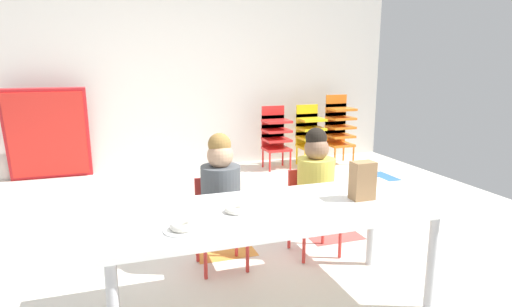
# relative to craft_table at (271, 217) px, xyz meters

# --- Properties ---
(ground_plane) EXTENTS (6.09, 5.33, 0.02)m
(ground_plane) POSITION_rel_craft_table_xyz_m (-0.05, 0.88, -0.56)
(ground_plane) COLOR silver
(back_wall) EXTENTS (6.09, 0.10, 2.72)m
(back_wall) POSITION_rel_craft_table_xyz_m (-0.05, 3.54, 0.81)
(back_wall) COLOR beige
(back_wall) RESTS_ON ground_plane
(craft_table) EXTENTS (1.83, 0.71, 0.60)m
(craft_table) POSITION_rel_craft_table_xyz_m (0.00, 0.00, 0.00)
(craft_table) COLOR white
(craft_table) RESTS_ON ground_plane
(seated_child_near_camera) EXTENTS (0.32, 0.31, 0.92)m
(seated_child_near_camera) POSITION_rel_craft_table_xyz_m (-0.14, 0.58, 0.01)
(seated_child_near_camera) COLOR red
(seated_child_near_camera) RESTS_ON ground_plane
(seated_child_middle_seat) EXTENTS (0.32, 0.31, 0.92)m
(seated_child_middle_seat) POSITION_rel_craft_table_xyz_m (0.55, 0.58, 0.01)
(seated_child_middle_seat) COLOR red
(seated_child_middle_seat) RESTS_ON ground_plane
(kid_chair_red_stack) EXTENTS (0.32, 0.30, 0.80)m
(kid_chair_red_stack) POSITION_rel_craft_table_xyz_m (1.21, 3.05, -0.09)
(kid_chair_red_stack) COLOR red
(kid_chair_red_stack) RESTS_ON ground_plane
(kid_chair_yellow_stack) EXTENTS (0.32, 0.30, 0.80)m
(kid_chair_yellow_stack) POSITION_rel_craft_table_xyz_m (1.70, 3.05, -0.09)
(kid_chair_yellow_stack) COLOR yellow
(kid_chair_yellow_stack) RESTS_ON ground_plane
(kid_chair_orange_stack) EXTENTS (0.32, 0.30, 0.92)m
(kid_chair_orange_stack) POSITION_rel_craft_table_xyz_m (2.13, 3.05, -0.03)
(kid_chair_orange_stack) COLOR orange
(kid_chair_orange_stack) RESTS_ON ground_plane
(folded_activity_table) EXTENTS (0.90, 0.29, 1.09)m
(folded_activity_table) POSITION_rel_craft_table_xyz_m (-1.48, 3.35, -0.01)
(folded_activity_table) COLOR red
(folded_activity_table) RESTS_ON ground_plane
(paper_bag_brown) EXTENTS (0.13, 0.09, 0.22)m
(paper_bag_brown) POSITION_rel_craft_table_xyz_m (0.54, -0.02, 0.16)
(paper_bag_brown) COLOR #9E754C
(paper_bag_brown) RESTS_ON craft_table
(paper_plate_near_edge) EXTENTS (0.18, 0.18, 0.01)m
(paper_plate_near_edge) POSITION_rel_craft_table_xyz_m (-0.51, -0.17, 0.05)
(paper_plate_near_edge) COLOR white
(paper_plate_near_edge) RESTS_ON craft_table
(donut_powdered_on_plate) EXTENTS (0.12, 0.12, 0.04)m
(donut_powdered_on_plate) POSITION_rel_craft_table_xyz_m (-0.51, -0.17, 0.08)
(donut_powdered_on_plate) COLOR white
(donut_powdered_on_plate) RESTS_ON craft_table
(donut_powdered_loose) EXTENTS (0.12, 0.12, 0.03)m
(donut_powdered_loose) POSITION_rel_craft_table_xyz_m (-0.20, -0.00, 0.07)
(donut_powdered_loose) COLOR white
(donut_powdered_loose) RESTS_ON craft_table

